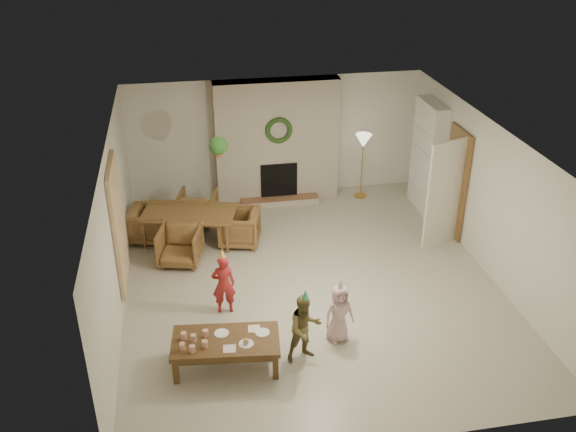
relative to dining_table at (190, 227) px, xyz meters
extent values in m
plane|color=#B7B29E|center=(1.89, -1.71, -0.29)|extent=(7.00, 7.00, 0.00)
plane|color=white|center=(1.89, -1.71, 2.21)|extent=(7.00, 7.00, 0.00)
plane|color=silver|center=(1.89, 1.79, 0.96)|extent=(7.00, 0.00, 7.00)
plane|color=silver|center=(1.89, -5.21, 0.96)|extent=(7.00, 0.00, 7.00)
plane|color=silver|center=(-1.11, -1.71, 0.96)|extent=(0.00, 7.00, 7.00)
plane|color=silver|center=(4.89, -1.71, 0.96)|extent=(0.00, 7.00, 7.00)
cube|color=#532E16|center=(1.89, 1.59, 0.96)|extent=(2.50, 0.40, 2.50)
cube|color=brown|center=(1.89, 1.24, -0.23)|extent=(1.60, 0.30, 0.12)
cube|color=black|center=(1.89, 1.41, 0.16)|extent=(0.75, 0.12, 0.75)
torus|color=#204419|center=(1.89, 1.36, 1.26)|extent=(0.54, 0.10, 0.54)
cylinder|color=gold|center=(3.62, 1.29, -0.28)|extent=(0.26, 0.26, 0.03)
cylinder|color=gold|center=(3.62, 1.29, 0.35)|extent=(0.03, 0.03, 1.24)
cone|color=beige|center=(3.62, 1.29, 0.95)|extent=(0.33, 0.33, 0.28)
cube|color=white|center=(4.73, 0.59, 0.81)|extent=(0.30, 1.00, 2.20)
cube|color=white|center=(4.71, 0.59, 0.16)|extent=(0.30, 0.92, 0.03)
cube|color=white|center=(4.71, 0.59, 0.56)|extent=(0.30, 0.92, 0.03)
cube|color=white|center=(4.71, 0.59, 0.96)|extent=(0.30, 0.92, 0.03)
cube|color=white|center=(4.71, 0.59, 1.36)|extent=(0.30, 0.92, 0.03)
cube|color=red|center=(4.69, 0.44, 0.30)|extent=(0.20, 0.40, 0.24)
cube|color=#2A399B|center=(4.69, 0.64, 0.70)|extent=(0.20, 0.44, 0.24)
cube|color=#A78A23|center=(4.69, 0.49, 1.09)|extent=(0.20, 0.36, 0.22)
cube|color=brown|center=(4.85, -0.51, 0.73)|extent=(0.05, 0.86, 2.04)
cube|color=beige|center=(4.47, -0.89, 0.71)|extent=(0.77, 0.32, 2.00)
cube|color=beige|center=(-1.07, -1.51, 0.96)|extent=(0.06, 1.20, 2.00)
imported|color=brown|center=(0.00, 0.00, 0.00)|extent=(1.86, 1.33, 0.59)
imported|color=brown|center=(-0.19, -0.71, 0.03)|extent=(0.85, 0.87, 0.65)
imported|color=brown|center=(0.19, 0.71, 0.03)|extent=(0.85, 0.87, 0.65)
imported|color=brown|center=(-0.71, 0.19, 0.03)|extent=(0.87, 0.85, 0.65)
imported|color=brown|center=(0.89, -0.24, 0.03)|extent=(0.87, 0.85, 0.65)
cylinder|color=tan|center=(0.59, -0.21, 1.86)|extent=(0.01, 0.01, 0.70)
cylinder|color=brown|center=(0.59, -0.21, 1.51)|extent=(0.16, 0.16, 0.12)
sphere|color=#1F4F1A|center=(0.59, -0.21, 1.63)|extent=(0.32, 0.32, 0.32)
cube|color=#52381B|center=(0.34, -3.52, 0.11)|extent=(1.51, 0.87, 0.07)
cube|color=#52381B|center=(0.34, -3.52, 0.04)|extent=(1.39, 0.75, 0.09)
cube|color=#52381B|center=(-0.34, -3.74, -0.11)|extent=(0.09, 0.09, 0.38)
cube|color=#52381B|center=(0.96, -3.89, -0.11)|extent=(0.09, 0.09, 0.38)
cube|color=#52381B|center=(-0.27, -3.16, -0.11)|extent=(0.09, 0.09, 0.38)
cube|color=#52381B|center=(1.02, -3.30, -0.11)|extent=(0.09, 0.09, 0.38)
cylinder|color=silver|center=(-0.23, -3.63, 0.20)|extent=(0.09, 0.09, 0.10)
cylinder|color=silver|center=(-0.20, -3.41, 0.20)|extent=(0.09, 0.09, 0.10)
cylinder|color=silver|center=(-0.10, -3.70, 0.20)|extent=(0.09, 0.09, 0.10)
cylinder|color=silver|center=(-0.08, -3.48, 0.20)|extent=(0.09, 0.09, 0.10)
cylinder|color=silver|center=(0.06, -3.63, 0.20)|extent=(0.09, 0.09, 0.10)
cylinder|color=silver|center=(0.09, -3.41, 0.20)|extent=(0.09, 0.09, 0.10)
cylinder|color=white|center=(0.30, -3.38, 0.15)|extent=(0.22, 0.22, 0.01)
cylinder|color=white|center=(0.60, -3.66, 0.15)|extent=(0.22, 0.22, 0.01)
cylinder|color=white|center=(0.85, -3.47, 0.15)|extent=(0.22, 0.22, 0.01)
sphere|color=tan|center=(0.60, -3.66, 0.20)|extent=(0.09, 0.09, 0.08)
cube|color=beige|center=(0.37, -3.73, 0.15)|extent=(0.18, 0.18, 0.01)
cube|color=beige|center=(0.75, -3.37, 0.15)|extent=(0.18, 0.18, 0.01)
imported|color=#A22322|center=(0.43, -2.28, 0.20)|extent=(0.36, 0.24, 0.98)
cone|color=#DBD149|center=(0.43, -2.28, 0.73)|extent=(0.17, 0.17, 0.19)
imported|color=#955128|center=(1.42, -3.55, 0.21)|extent=(0.56, 0.48, 1.01)
cone|color=#46A463|center=(1.42, -3.55, 0.75)|extent=(0.13, 0.13, 0.16)
imported|color=beige|center=(1.97, -3.24, 0.16)|extent=(0.49, 0.37, 0.90)
cone|color=#BAB9C1|center=(1.97, -3.24, 0.64)|extent=(0.12, 0.12, 0.16)
camera|label=1|loc=(-0.02, -10.22, 5.49)|focal=39.18mm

